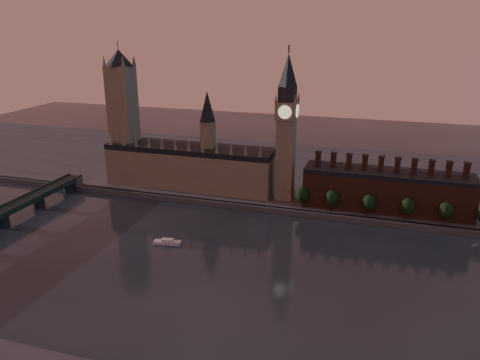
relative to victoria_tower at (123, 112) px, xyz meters
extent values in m
plane|color=black|center=(120.00, -115.00, -59.09)|extent=(900.00, 900.00, 0.00)
cube|color=#4E4E53|center=(120.00, -25.00, -57.09)|extent=(900.00, 4.00, 4.00)
cube|color=#4E4E53|center=(120.00, 65.00, -57.09)|extent=(900.00, 180.00, 4.00)
cube|color=#80735B|center=(55.00, 0.00, -41.09)|extent=(130.00, 30.00, 28.00)
cube|color=black|center=(55.00, 0.00, -25.09)|extent=(130.00, 30.00, 4.00)
cube|color=#80735B|center=(70.00, 0.00, -15.09)|extent=(9.00, 9.00, 24.00)
cone|color=black|center=(70.00, 0.00, 7.91)|extent=(12.00, 12.00, 22.00)
cone|color=#80735B|center=(-4.00, -14.00, -18.09)|extent=(2.60, 2.60, 10.00)
cone|color=#80735B|center=(6.73, -14.00, -18.09)|extent=(2.60, 2.60, 10.00)
cone|color=#80735B|center=(17.45, -14.00, -18.09)|extent=(2.60, 2.60, 10.00)
cone|color=#80735B|center=(28.18, -14.00, -18.09)|extent=(2.60, 2.60, 10.00)
cone|color=#80735B|center=(38.91, -14.00, -18.09)|extent=(2.60, 2.60, 10.00)
cone|color=#80735B|center=(49.64, -14.00, -18.09)|extent=(2.60, 2.60, 10.00)
cone|color=#80735B|center=(60.36, -14.00, -18.09)|extent=(2.60, 2.60, 10.00)
cone|color=#80735B|center=(71.09, -14.00, -18.09)|extent=(2.60, 2.60, 10.00)
cone|color=#80735B|center=(81.82, -14.00, -18.09)|extent=(2.60, 2.60, 10.00)
cone|color=#80735B|center=(92.55, -14.00, -18.09)|extent=(2.60, 2.60, 10.00)
cone|color=#80735B|center=(103.27, -14.00, -18.09)|extent=(2.60, 2.60, 10.00)
cone|color=#80735B|center=(114.00, -14.00, -18.09)|extent=(2.60, 2.60, 10.00)
cube|color=#80735B|center=(0.00, 0.00, -10.09)|extent=(18.00, 18.00, 90.00)
cone|color=black|center=(0.00, 0.00, 40.91)|extent=(24.00, 24.00, 12.00)
cylinder|color=#232326|center=(0.00, 0.00, 46.91)|extent=(0.50, 0.50, 12.00)
cone|color=#80735B|center=(-8.00, -8.00, 38.91)|extent=(3.00, 3.00, 8.00)
cone|color=#80735B|center=(8.00, -8.00, 38.91)|extent=(3.00, 3.00, 8.00)
cone|color=#80735B|center=(-8.00, 8.00, 38.91)|extent=(3.00, 3.00, 8.00)
cone|color=#80735B|center=(8.00, 8.00, 38.91)|extent=(3.00, 3.00, 8.00)
cube|color=#80735B|center=(130.00, -5.00, -26.09)|extent=(12.00, 12.00, 58.00)
cube|color=#80735B|center=(130.00, -5.00, 8.91)|extent=(14.00, 14.00, 12.00)
cube|color=#232326|center=(130.00, -5.00, 19.91)|extent=(11.00, 11.00, 10.00)
cone|color=black|center=(130.00, -5.00, 35.91)|extent=(13.00, 13.00, 22.00)
cylinder|color=#232326|center=(130.00, -5.00, 49.41)|extent=(1.00, 1.00, 5.00)
cylinder|color=beige|center=(130.00, -12.20, 8.91)|extent=(9.00, 0.50, 9.00)
cylinder|color=beige|center=(130.00, 2.20, 8.91)|extent=(9.00, 0.50, 9.00)
cylinder|color=beige|center=(122.80, -5.00, 8.91)|extent=(0.50, 9.00, 9.00)
cylinder|color=beige|center=(137.20, -5.00, 8.91)|extent=(0.50, 9.00, 9.00)
cone|color=#80735B|center=(123.50, -11.50, 17.91)|extent=(2.00, 2.00, 6.00)
cone|color=#80735B|center=(136.50, -11.50, 17.91)|extent=(2.00, 2.00, 6.00)
cone|color=#80735B|center=(123.50, 1.50, 17.91)|extent=(2.00, 2.00, 6.00)
cone|color=#80735B|center=(136.50, 1.50, 17.91)|extent=(2.00, 2.00, 6.00)
cube|color=#522D1F|center=(200.00, -5.00, -43.09)|extent=(110.00, 25.00, 24.00)
cube|color=black|center=(200.00, -5.00, -29.59)|extent=(110.00, 25.00, 3.00)
cube|color=#522D1F|center=(153.00, -5.00, -23.59)|extent=(3.50, 3.50, 9.00)
cube|color=#232326|center=(153.00, -5.00, -18.59)|extent=(4.20, 4.20, 1.00)
cube|color=#522D1F|center=(163.44, -5.00, -23.59)|extent=(3.50, 3.50, 9.00)
cube|color=#232326|center=(163.44, -5.00, -18.59)|extent=(4.20, 4.20, 1.00)
cube|color=#522D1F|center=(173.89, -5.00, -23.59)|extent=(3.50, 3.50, 9.00)
cube|color=#232326|center=(173.89, -5.00, -18.59)|extent=(4.20, 4.20, 1.00)
cube|color=#522D1F|center=(184.33, -5.00, -23.59)|extent=(3.50, 3.50, 9.00)
cube|color=#232326|center=(184.33, -5.00, -18.59)|extent=(4.20, 4.20, 1.00)
cube|color=#522D1F|center=(194.78, -5.00, -23.59)|extent=(3.50, 3.50, 9.00)
cube|color=#232326|center=(194.78, -5.00, -18.59)|extent=(4.20, 4.20, 1.00)
cube|color=#522D1F|center=(205.22, -5.00, -23.59)|extent=(3.50, 3.50, 9.00)
cube|color=#232326|center=(205.22, -5.00, -18.59)|extent=(4.20, 4.20, 1.00)
cube|color=#522D1F|center=(215.67, -5.00, -23.59)|extent=(3.50, 3.50, 9.00)
cube|color=#232326|center=(215.67, -5.00, -18.59)|extent=(4.20, 4.20, 1.00)
cube|color=#522D1F|center=(226.11, -5.00, -23.59)|extent=(3.50, 3.50, 9.00)
cube|color=#232326|center=(226.11, -5.00, -18.59)|extent=(4.20, 4.20, 1.00)
cube|color=#522D1F|center=(236.56, -5.00, -23.59)|extent=(3.50, 3.50, 9.00)
cube|color=#232326|center=(236.56, -5.00, -18.59)|extent=(4.20, 4.20, 1.00)
cube|color=#522D1F|center=(247.00, -5.00, -23.59)|extent=(3.50, 3.50, 9.00)
cube|color=#232326|center=(247.00, -5.00, -18.59)|extent=(4.20, 4.20, 1.00)
cylinder|color=black|center=(145.27, -19.88, -52.09)|extent=(0.80, 0.80, 6.00)
ellipsoid|color=black|center=(145.27, -19.88, -45.59)|extent=(8.60, 8.60, 10.75)
cylinder|color=black|center=(165.49, -20.44, -52.09)|extent=(0.80, 0.80, 6.00)
ellipsoid|color=black|center=(165.49, -20.44, -45.59)|extent=(8.60, 8.60, 10.75)
cylinder|color=black|center=(189.64, -21.19, -52.09)|extent=(0.80, 0.80, 6.00)
ellipsoid|color=black|center=(189.64, -21.19, -45.59)|extent=(8.60, 8.60, 10.75)
cylinder|color=black|center=(213.53, -20.97, -52.09)|extent=(0.80, 0.80, 6.00)
ellipsoid|color=black|center=(213.53, -20.97, -45.59)|extent=(8.60, 8.60, 10.75)
cylinder|color=black|center=(236.05, -21.21, -52.09)|extent=(0.80, 0.80, 6.00)
ellipsoid|color=black|center=(236.05, -21.21, -45.59)|extent=(8.60, 8.60, 10.75)
cube|color=#4E4E53|center=(-35.00, -25.00, -52.09)|extent=(14.00, 8.00, 6.00)
cylinder|color=#232326|center=(-35.00, -98.00, -55.21)|extent=(8.00, 8.00, 7.75)
cylinder|color=#232326|center=(-35.00, -64.00, -55.21)|extent=(8.00, 8.00, 7.75)
cylinder|color=#232326|center=(-35.00, -30.00, -55.21)|extent=(8.00, 8.00, 7.75)
cube|color=silver|center=(77.57, -90.33, -58.18)|extent=(16.50, 7.18, 1.82)
cube|color=silver|center=(77.57, -90.33, -56.58)|extent=(7.32, 4.52, 1.37)
camera|label=1|loc=(192.59, -317.47, 65.63)|focal=35.00mm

